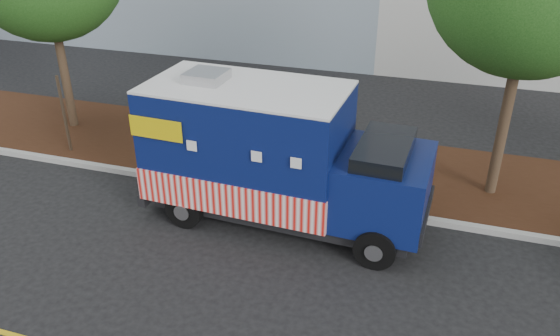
% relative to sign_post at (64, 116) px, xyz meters
% --- Properties ---
extents(ground, '(120.00, 120.00, 0.00)m').
position_rel_sign_post_xyz_m(ground, '(5.23, -1.95, -1.20)').
color(ground, black).
rests_on(ground, ground).
extents(curb, '(120.00, 0.18, 0.15)m').
position_rel_sign_post_xyz_m(curb, '(5.23, -0.55, -1.12)').
color(curb, '#9E9E99').
rests_on(curb, ground).
extents(mulch_strip, '(120.00, 4.00, 0.15)m').
position_rel_sign_post_xyz_m(mulch_strip, '(5.23, 1.55, -1.12)').
color(mulch_strip, '#311A0D').
rests_on(mulch_strip, ground).
extents(sign_post, '(0.06, 0.06, 2.40)m').
position_rel_sign_post_xyz_m(sign_post, '(0.00, 0.00, 0.00)').
color(sign_post, '#473828').
rests_on(sign_post, ground).
extents(food_truck, '(6.55, 2.71, 3.40)m').
position_rel_sign_post_xyz_m(food_truck, '(6.59, -1.35, 0.34)').
color(food_truck, black).
rests_on(food_truck, ground).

